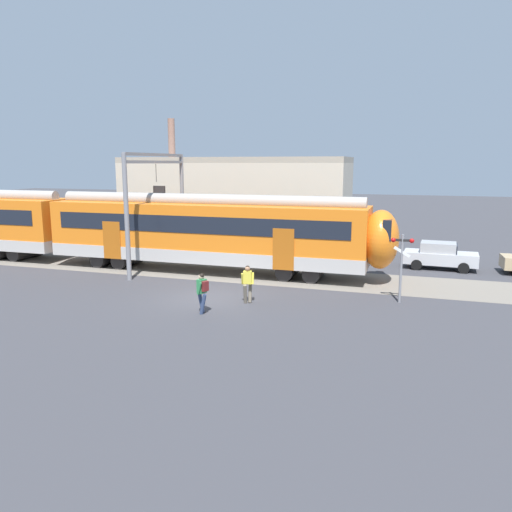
% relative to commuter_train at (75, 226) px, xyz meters
% --- Properties ---
extents(ground_plane, '(160.00, 160.00, 0.00)m').
position_rel_commuter_train_xyz_m(ground_plane, '(10.96, -5.23, -2.25)').
color(ground_plane, '#38383D').
extents(track_bed, '(80.00, 4.40, 0.01)m').
position_rel_commuter_train_xyz_m(track_bed, '(-2.48, 0.00, -2.25)').
color(track_bed, slate).
rests_on(track_bed, ground).
extents(commuter_train, '(38.05, 3.07, 4.73)m').
position_rel_commuter_train_xyz_m(commuter_train, '(0.00, 0.00, 0.00)').
color(commuter_train, '#B2ADA8').
rests_on(commuter_train, ground).
extents(pedestrian_green, '(0.59, 0.64, 1.67)m').
position_rel_commuter_train_xyz_m(pedestrian_green, '(11.67, -7.45, -1.26)').
color(pedestrian_green, navy).
rests_on(pedestrian_green, ground).
extents(pedestrian_yellow, '(0.54, 0.69, 1.67)m').
position_rel_commuter_train_xyz_m(pedestrian_yellow, '(12.91, -5.43, -1.29)').
color(pedestrian_yellow, '#6B6051').
rests_on(pedestrian_yellow, ground).
extents(parked_car_silver, '(4.09, 1.93, 1.54)m').
position_rel_commuter_train_xyz_m(parked_car_silver, '(21.12, 4.67, -1.47)').
color(parked_car_silver, '#B7BABF').
rests_on(parked_car_silver, ground).
extents(catenary_gantry, '(0.24, 6.64, 6.53)m').
position_rel_commuter_train_xyz_m(catenary_gantry, '(5.65, 0.00, 2.06)').
color(catenary_gantry, gray).
rests_on(catenary_gantry, ground).
extents(crossing_signal, '(0.96, 0.22, 3.00)m').
position_rel_commuter_train_xyz_m(crossing_signal, '(19.19, -3.36, -0.24)').
color(crossing_signal, gray).
rests_on(crossing_signal, ground).
extents(background_building, '(16.29, 5.00, 9.20)m').
position_rel_commuter_train_xyz_m(background_building, '(7.09, 8.71, 0.95)').
color(background_building, beige).
rests_on(background_building, ground).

